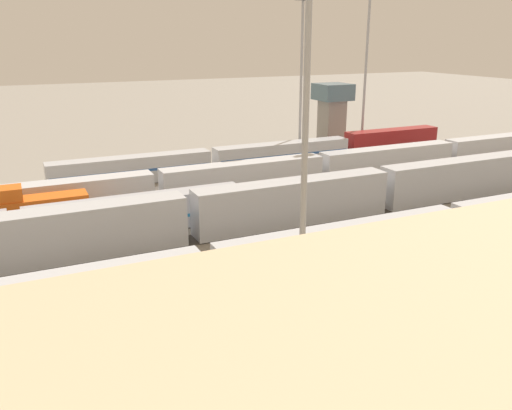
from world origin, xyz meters
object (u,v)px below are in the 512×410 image
train_on_track_3 (37,211)px  light_mast_0 (367,44)px  train_on_track_2 (244,176)px  train_on_track_8 (346,255)px  light_mast_1 (307,62)px  train_on_track_0 (270,155)px  control_tower (332,110)px  train_on_track_5 (294,202)px  light_mast_2 (302,56)px  train_on_track_4 (16,230)px

train_on_track_3 → light_mast_0: light_mast_0 is taller
train_on_track_2 → train_on_track_8: train_on_track_8 is taller
train_on_track_8 → light_mast_1: 17.67m
train_on_track_0 → control_tower: 22.36m
light_mast_0 → light_mast_1: size_ratio=1.01×
train_on_track_5 → train_on_track_0: train_on_track_5 is taller
light_mast_0 → light_mast_2: size_ratio=1.12×
train_on_track_0 → light_mast_1: bearing=66.3°
train_on_track_8 → train_on_track_3: bearing=-47.8°
train_on_track_2 → train_on_track_5: size_ratio=1.00×
train_on_track_3 → train_on_track_4: size_ratio=0.21×
light_mast_2 → train_on_track_4: bearing=27.4°
train_on_track_3 → train_on_track_8: size_ratio=0.08×
train_on_track_8 → light_mast_2: size_ratio=4.49×
light_mast_1 → train_on_track_4: bearing=-52.3°
light_mast_1 → train_on_track_2: bearing=-106.9°
train_on_track_2 → light_mast_2: size_ratio=4.49×
train_on_track_4 → light_mast_2: (-44.82, -23.26, 15.05)m
train_on_track_0 → train_on_track_3: 38.45m
light_mast_0 → control_tower: (1.29, -8.02, -11.90)m
train_on_track_0 → control_tower: bearing=-148.6°
train_on_track_8 → control_tower: 60.35m
light_mast_0 → light_mast_2: (12.77, 0.11, -1.77)m
train_on_track_0 → train_on_track_8: bearing=72.4°
train_on_track_8 → train_on_track_0: bearing=-107.6°
train_on_track_0 → train_on_track_8: 41.98m
train_on_track_2 → train_on_track_4: size_ratio=2.54×
train_on_track_3 → train_on_track_4: 5.49m
control_tower → train_on_track_3: bearing=26.0°
train_on_track_3 → control_tower: size_ratio=0.85×
light_mast_2 → light_mast_0: bearing=-179.5°
train_on_track_3 → light_mast_1: 36.92m
light_mast_0 → control_tower: size_ratio=2.56×
train_on_track_2 → train_on_track_8: 30.25m
train_on_track_8 → light_mast_1: (6.49, 3.83, 15.99)m
train_on_track_5 → light_mast_1: light_mast_1 is taller
train_on_track_3 → train_on_track_8: same height
light_mast_1 → light_mast_2: bearing=-119.2°
train_on_track_0 → train_on_track_8: train_on_track_8 is taller
train_on_track_3 → light_mast_2: bearing=-156.8°
train_on_track_8 → train_on_track_4: train_on_track_8 is taller
train_on_track_2 → light_mast_2: light_mast_2 is taller
control_tower → train_on_track_0: bearing=31.4°
train_on_track_4 → light_mast_1: light_mast_1 is taller
train_on_track_2 → train_on_track_3: train_on_track_3 is taller
train_on_track_0 → train_on_track_4: (37.66, 20.00, -0.13)m
train_on_track_8 → train_on_track_4: size_ratio=2.54×
light_mast_1 → control_tower: 67.96m
light_mast_1 → train_on_track_5: bearing=-117.3°
train_on_track_5 → control_tower: bearing=-127.7°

